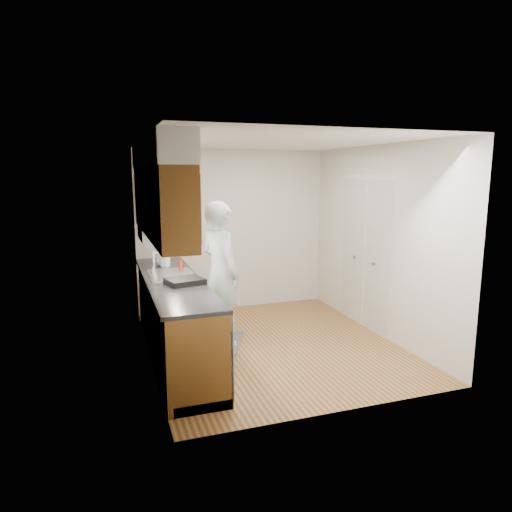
{
  "coord_description": "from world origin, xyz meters",
  "views": [
    {
      "loc": [
        -1.95,
        -5.13,
        2.13
      ],
      "look_at": [
        -0.13,
        0.25,
        1.1
      ],
      "focal_mm": 32.0,
      "sensor_mm": 36.0,
      "label": 1
    }
  ],
  "objects_px": {
    "soap_bottle_a": "(165,256)",
    "soap_bottle_b": "(165,259)",
    "person": "(220,264)",
    "soda_can": "(181,264)",
    "soap_bottle_c": "(161,259)",
    "dish_rack": "(185,281)"
  },
  "relations": [
    {
      "from": "soap_bottle_a",
      "to": "soap_bottle_b",
      "type": "bearing_deg",
      "value": -87.96
    },
    {
      "from": "person",
      "to": "soap_bottle_b",
      "type": "height_order",
      "value": "person"
    },
    {
      "from": "soap_bottle_b",
      "to": "soap_bottle_a",
      "type": "bearing_deg",
      "value": 92.04
    },
    {
      "from": "person",
      "to": "soap_bottle_b",
      "type": "relative_size",
      "value": 10.51
    },
    {
      "from": "soap_bottle_a",
      "to": "soda_can",
      "type": "relative_size",
      "value": 2.35
    },
    {
      "from": "soap_bottle_c",
      "to": "person",
      "type": "bearing_deg",
      "value": -42.48
    },
    {
      "from": "soap_bottle_b",
      "to": "soda_can",
      "type": "distance_m",
      "value": 0.26
    },
    {
      "from": "soap_bottle_b",
      "to": "soap_bottle_c",
      "type": "relative_size",
      "value": 1.13
    },
    {
      "from": "soda_can",
      "to": "dish_rack",
      "type": "bearing_deg",
      "value": -96.6
    },
    {
      "from": "person",
      "to": "soap_bottle_c",
      "type": "xyz_separation_m",
      "value": [
        -0.66,
        0.6,
        -0.01
      ]
    },
    {
      "from": "person",
      "to": "soda_can",
      "type": "height_order",
      "value": "person"
    },
    {
      "from": "soap_bottle_a",
      "to": "soda_can",
      "type": "xyz_separation_m",
      "value": [
        0.17,
        -0.24,
        -0.07
      ]
    },
    {
      "from": "soda_can",
      "to": "soap_bottle_c",
      "type": "bearing_deg",
      "value": 124.99
    },
    {
      "from": "dish_rack",
      "to": "soap_bottle_b",
      "type": "bearing_deg",
      "value": 80.63
    },
    {
      "from": "soap_bottle_b",
      "to": "soda_can",
      "type": "height_order",
      "value": "soap_bottle_b"
    },
    {
      "from": "person",
      "to": "soap_bottle_a",
      "type": "relative_size",
      "value": 7.95
    },
    {
      "from": "soap_bottle_c",
      "to": "dish_rack",
      "type": "height_order",
      "value": "soap_bottle_c"
    },
    {
      "from": "soap_bottle_a",
      "to": "soap_bottle_b",
      "type": "height_order",
      "value": "soap_bottle_a"
    },
    {
      "from": "soap_bottle_a",
      "to": "soap_bottle_c",
      "type": "xyz_separation_m",
      "value": [
        -0.04,
        0.07,
        -0.04
      ]
    },
    {
      "from": "soap_bottle_a",
      "to": "soap_bottle_b",
      "type": "relative_size",
      "value": 1.32
    },
    {
      "from": "soap_bottle_a",
      "to": "person",
      "type": "bearing_deg",
      "value": -41.12
    },
    {
      "from": "soap_bottle_b",
      "to": "dish_rack",
      "type": "bearing_deg",
      "value": -85.75
    }
  ]
}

